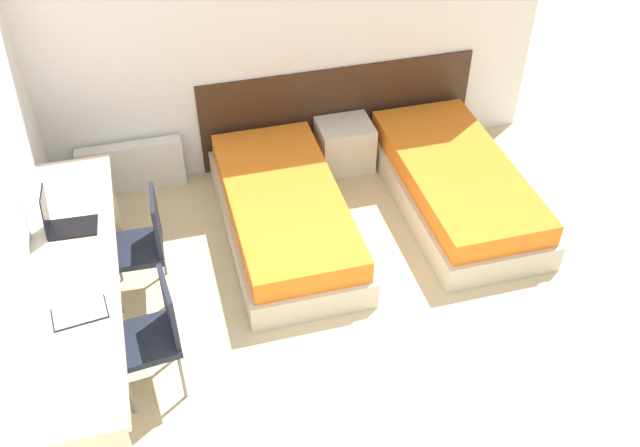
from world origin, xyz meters
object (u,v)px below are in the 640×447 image
(nightstand, at_px, (345,145))
(bed_near_window, at_px, (285,214))
(chair_near_notebook, at_px, (154,331))
(bed_near_door, at_px, (455,185))
(laptop, at_px, (63,222))
(chair_near_laptop, at_px, (143,241))

(nightstand, bearing_deg, bed_near_window, -133.22)
(chair_near_notebook, bearing_deg, bed_near_window, 42.52)
(bed_near_door, bearing_deg, nightstand, 133.22)
(laptop, bearing_deg, chair_near_notebook, -57.66)
(bed_near_door, distance_m, laptop, 3.25)
(bed_near_window, relative_size, nightstand, 4.13)
(chair_near_notebook, bearing_deg, laptop, 113.50)
(bed_near_window, height_order, chair_near_notebook, chair_near_notebook)
(nightstand, relative_size, laptop, 1.43)
(chair_near_laptop, bearing_deg, laptop, -175.95)
(bed_near_door, distance_m, chair_near_notebook, 2.98)
(bed_near_window, relative_size, bed_near_door, 1.00)
(bed_near_door, xyz_separation_m, laptop, (-3.16, -0.40, 0.61))
(chair_near_laptop, bearing_deg, bed_near_window, 21.59)
(bed_near_window, xyz_separation_m, bed_near_door, (1.53, 0.00, 0.00))
(nightstand, height_order, chair_near_laptop, chair_near_laptop)
(chair_near_laptop, bearing_deg, chair_near_notebook, -87.14)
(chair_near_notebook, relative_size, laptop, 2.65)
(bed_near_door, relative_size, chair_near_laptop, 2.23)
(bed_near_window, height_order, nightstand, nightstand)
(nightstand, distance_m, chair_near_notebook, 2.85)
(nightstand, bearing_deg, bed_near_door, -46.78)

